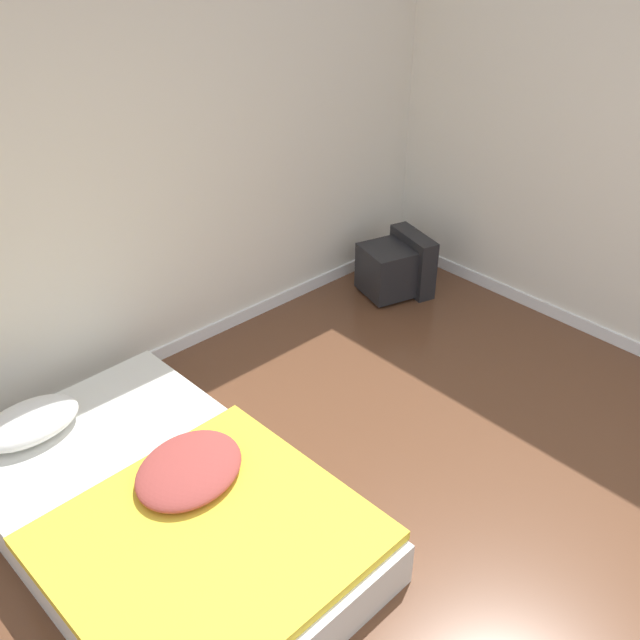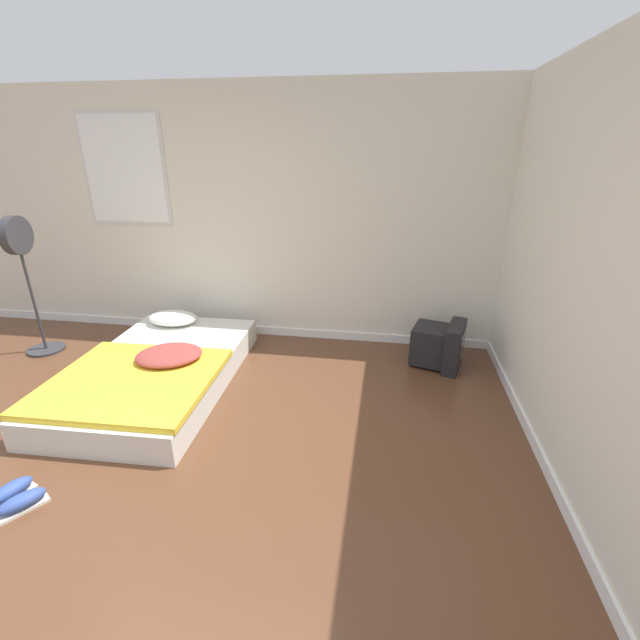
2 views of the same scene
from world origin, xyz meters
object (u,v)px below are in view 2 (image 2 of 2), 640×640
object	(u,v)px
mattress_bed	(157,370)
standing_fan	(23,262)
crt_tv	(440,345)
sneaker_pair	(16,497)

from	to	relation	value
mattress_bed	standing_fan	size ratio (longest dim) A/B	1.51
crt_tv	standing_fan	size ratio (longest dim) A/B	0.39
standing_fan	sneaker_pair	bearing A→B (deg)	-53.80
crt_tv	sneaker_pair	bearing A→B (deg)	-140.15
standing_fan	crt_tv	bearing A→B (deg)	4.58
mattress_bed	sneaker_pair	xyz separation A→B (m)	(-0.14, -1.44, -0.10)
mattress_bed	crt_tv	bearing A→B (deg)	17.34
crt_tv	sneaker_pair	xyz separation A→B (m)	(-2.67, -2.23, -0.16)
crt_tv	sneaker_pair	world-z (taller)	crt_tv
sneaker_pair	crt_tv	bearing A→B (deg)	39.85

